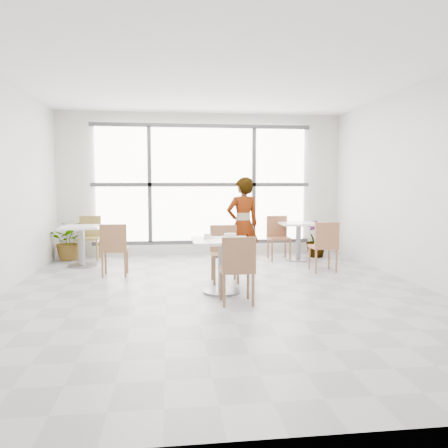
{
  "coord_description": "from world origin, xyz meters",
  "views": [
    {
      "loc": [
        -0.7,
        -5.97,
        1.52
      ],
      "look_at": [
        0.0,
        -0.3,
        1.0
      ],
      "focal_mm": 35.65,
      "sensor_mm": 36.0,
      "label": 1
    }
  ],
  "objects": [
    {
      "name": "bg_chair_right_far",
      "position": [
        1.47,
        2.73,
        0.5
      ],
      "size": [
        0.42,
        0.42,
        0.87
      ],
      "color": "brown",
      "rests_on": "ground"
    },
    {
      "name": "main_table",
      "position": [
        0.01,
        0.09,
        0.52
      ],
      "size": [
        0.8,
        0.8,
        0.75
      ],
      "color": "white",
      "rests_on": "ground"
    },
    {
      "name": "ceiling",
      "position": [
        0.0,
        0.0,
        3.0
      ],
      "size": [
        7.0,
        7.0,
        0.0
      ],
      "primitive_type": "plane",
      "rotation": [
        3.14,
        0.0,
        0.0
      ],
      "color": "white",
      "rests_on": "ground"
    },
    {
      "name": "oatmeal_bowl",
      "position": [
        0.13,
        0.09,
        0.79
      ],
      "size": [
        0.21,
        0.21,
        0.09
      ],
      "color": "silver",
      "rests_on": "main_table"
    },
    {
      "name": "wall_front",
      "position": [
        0.0,
        -3.5,
        1.5
      ],
      "size": [
        6.0,
        0.0,
        6.0
      ],
      "primitive_type": "plane",
      "rotation": [
        -1.57,
        0.0,
        0.0
      ],
      "color": "silver",
      "rests_on": "ground"
    },
    {
      "name": "chair_near",
      "position": [
        0.14,
        -0.56,
        0.5
      ],
      "size": [
        0.42,
        0.42,
        0.87
      ],
      "rotation": [
        0.0,
        0.0,
        3.14
      ],
      "color": "brown",
      "rests_on": "ground"
    },
    {
      "name": "bg_chair_right_near",
      "position": [
        1.93,
        1.31,
        0.5
      ],
      "size": [
        0.42,
        0.42,
        0.87
      ],
      "rotation": [
        0.0,
        0.0,
        3.14
      ],
      "color": "#9C6341",
      "rests_on": "ground"
    },
    {
      "name": "coffee_cup",
      "position": [
        -0.18,
        0.23,
        0.78
      ],
      "size": [
        0.16,
        0.13,
        0.07
      ],
      "color": "silver",
      "rests_on": "main_table"
    },
    {
      "name": "wall_back",
      "position": [
        0.0,
        3.5,
        1.5
      ],
      "size": [
        6.0,
        0.0,
        6.0
      ],
      "primitive_type": "plane",
      "rotation": [
        1.57,
        0.0,
        0.0
      ],
      "color": "silver",
      "rests_on": "ground"
    },
    {
      "name": "wall_right",
      "position": [
        3.0,
        0.0,
        1.5
      ],
      "size": [
        0.0,
        7.0,
        7.0
      ],
      "primitive_type": "plane",
      "rotation": [
        1.57,
        0.0,
        -1.57
      ],
      "color": "silver",
      "rests_on": "ground"
    },
    {
      "name": "plant_right",
      "position": [
        2.32,
        2.89,
        0.38
      ],
      "size": [
        0.52,
        0.52,
        0.76
      ],
      "primitive_type": "imported",
      "rotation": [
        0.0,
        0.0,
        0.28
      ],
      "color": "#4A7D37",
      "rests_on": "ground"
    },
    {
      "name": "window",
      "position": [
        0.0,
        3.44,
        1.5
      ],
      "size": [
        4.6,
        0.07,
        2.52
      ],
      "color": "white",
      "rests_on": "ground"
    },
    {
      "name": "chair_far",
      "position": [
        0.14,
        0.84,
        0.5
      ],
      "size": [
        0.42,
        0.42,
        0.87
      ],
      "color": "#8B5E3F",
      "rests_on": "ground"
    },
    {
      "name": "bg_table_right",
      "position": [
        1.84,
        2.54,
        0.49
      ],
      "size": [
        0.7,
        0.7,
        0.75
      ],
      "color": "white",
      "rests_on": "ground"
    },
    {
      "name": "person",
      "position": [
        0.55,
        1.5,
        0.82
      ],
      "size": [
        0.68,
        0.53,
        1.63
      ],
      "primitive_type": "imported",
      "rotation": [
        0.0,
        0.0,
        3.41
      ],
      "color": "black",
      "rests_on": "ground"
    },
    {
      "name": "bg_table_left",
      "position": [
        -2.3,
        2.37,
        0.49
      ],
      "size": [
        0.7,
        0.7,
        0.75
      ],
      "color": "white",
      "rests_on": "ground"
    },
    {
      "name": "bg_chair_left_far",
      "position": [
        -2.3,
        3.18,
        0.5
      ],
      "size": [
        0.42,
        0.42,
        0.87
      ],
      "color": "olive",
      "rests_on": "ground"
    },
    {
      "name": "plant_left",
      "position": [
        -2.68,
        3.12,
        0.38
      ],
      "size": [
        0.72,
        0.63,
        0.77
      ],
      "primitive_type": "imported",
      "rotation": [
        0.0,
        0.0,
        -0.05
      ],
      "color": "#578146",
      "rests_on": "ground"
    },
    {
      "name": "floor",
      "position": [
        0.0,
        0.0,
        0.0
      ],
      "size": [
        7.0,
        7.0,
        0.0
      ],
      "primitive_type": "plane",
      "color": "#9E9EA5",
      "rests_on": "ground"
    },
    {
      "name": "bg_chair_left_near",
      "position": [
        -1.6,
        1.39,
        0.5
      ],
      "size": [
        0.42,
        0.42,
        0.87
      ],
      "rotation": [
        0.0,
        0.0,
        3.14
      ],
      "color": "brown",
      "rests_on": "ground"
    }
  ]
}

